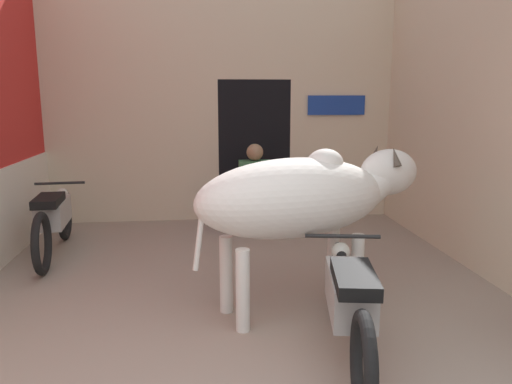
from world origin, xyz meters
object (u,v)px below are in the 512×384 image
at_px(cow, 305,197).
at_px(plastic_stool, 229,214).
at_px(motorcycle_far, 54,218).
at_px(motorcycle_near, 349,300).
at_px(shopkeeper_seated, 255,186).

bearing_deg(cow, plastic_stool, 100.40).
bearing_deg(motorcycle_far, plastic_stool, 23.13).
distance_m(motorcycle_near, motorcycle_far, 3.71).
xyz_separation_m(cow, motorcycle_far, (-2.52, 1.75, -0.54)).
bearing_deg(motorcycle_far, shopkeeper_seated, 17.88).
bearing_deg(motorcycle_far, cow, -34.74).
xyz_separation_m(cow, shopkeeper_seated, (-0.13, 2.52, -0.36)).
bearing_deg(shopkeeper_seated, motorcycle_far, -162.12).
relative_size(motorcycle_near, plastic_stool, 4.71).
distance_m(motorcycle_far, shopkeeper_seated, 2.52).
bearing_deg(plastic_stool, motorcycle_far, -156.87).
relative_size(cow, motorcycle_near, 1.10).
height_order(cow, shopkeeper_seated, cow).
height_order(cow, motorcycle_far, cow).
bearing_deg(motorcycle_near, motorcycle_far, 135.79).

